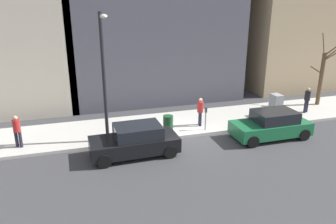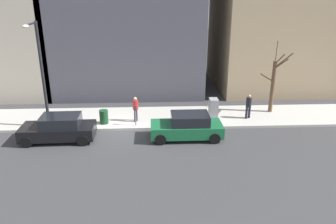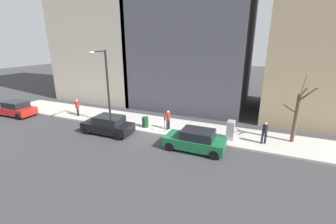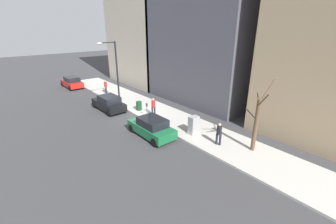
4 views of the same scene
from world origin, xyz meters
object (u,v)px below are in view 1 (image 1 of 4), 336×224
pedestrian_far_corner (17,130)px  pedestrian_near_meter (307,99)px  parking_meter (206,116)px  pedestrian_midblock (200,110)px  streetlamp (104,69)px  parked_car_green (271,125)px  parked_car_black (135,141)px  bare_tree (322,76)px  utility_box (276,106)px  trash_bin (168,123)px

pedestrian_far_corner → pedestrian_near_meter: bearing=-146.5°
parking_meter → pedestrian_midblock: size_ratio=0.81×
streetlamp → parked_car_green: bearing=-100.4°
parked_car_black → pedestrian_midblock: 4.99m
bare_tree → parking_meter: bearing=102.6°
utility_box → pedestrian_far_corner: 14.97m
pedestrian_near_meter → utility_box: bearing=-22.2°
parked_car_black → pedestrian_far_corner: bearing=66.3°
bare_tree → utility_box: bearing=106.3°
trash_bin → pedestrian_near_meter: bearing=-87.1°
streetlamp → pedestrian_near_meter: 13.37m
streetlamp → pedestrian_far_corner: 5.30m
parked_car_green → utility_box: size_ratio=2.94×
pedestrian_near_meter → pedestrian_far_corner: bearing=-23.0°
parking_meter → streetlamp: (-0.17, 5.48, 3.04)m
parked_car_green → bare_tree: size_ratio=0.86×
pedestrian_near_meter → pedestrian_midblock: same height
parked_car_green → streetlamp: bearing=79.5°
trash_bin → pedestrian_midblock: (0.30, -2.05, 0.49)m
parked_car_black → bare_tree: (3.81, -13.86, 1.48)m
trash_bin → pedestrian_near_meter: 9.60m
parked_car_green → pedestrian_near_meter: size_ratio=2.53×
bare_tree → pedestrian_near_meter: (-1.20, 1.98, -1.13)m
pedestrian_far_corner → parked_car_black: bearing=-170.1°
trash_bin → pedestrian_midblock: pedestrian_midblock is taller
parked_car_black → pedestrian_midblock: (2.44, -4.35, 0.35)m
streetlamp → pedestrian_far_corner: streetlamp is taller
parked_car_black → pedestrian_near_meter: (2.61, -11.88, 0.35)m
parked_car_black → parking_meter: size_ratio=3.14×
streetlamp → pedestrian_near_meter: (1.10, -12.99, -2.93)m
parking_meter → trash_bin: bearing=77.7°
parked_car_black → bare_tree: bare_tree is taller
utility_box → pedestrian_far_corner: pedestrian_far_corner is taller
parked_car_green → trash_bin: (2.19, 5.19, -0.14)m
parked_car_green → parking_meter: bearing=60.8°
utility_box → pedestrian_midblock: pedestrian_midblock is taller
utility_box → pedestrian_near_meter: 2.39m
parked_car_black → parking_meter: 4.69m
parking_meter → bare_tree: size_ratio=0.28×
utility_box → pedestrian_midblock: bearing=91.1°
parked_car_black → parking_meter: bearing=-70.2°
trash_bin → parked_car_black: bearing=132.9°
parked_car_black → streetlamp: (1.52, 1.12, 3.28)m
parking_meter → bare_tree: (2.13, -9.49, 1.24)m
streetlamp → trash_bin: (0.62, -3.42, -3.42)m
parked_car_green → parking_meter: parked_car_green is taller
pedestrian_far_corner → pedestrian_midblock: bearing=-146.6°
bare_tree → pedestrian_near_meter: bearing=121.2°
bare_tree → parked_car_black: bearing=105.4°
parked_car_black → streetlamp: size_ratio=0.65×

